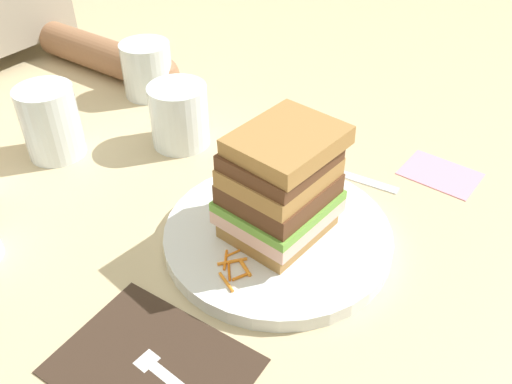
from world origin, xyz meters
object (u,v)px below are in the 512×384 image
(napkin_dark, at_px, (153,366))
(empty_tumbler_2, at_px, (51,122))
(empty_tumbler_1, at_px, (147,69))
(napkin_pink, at_px, (440,174))
(main_plate, at_px, (278,235))
(sandwich, at_px, (280,186))
(juice_glass, at_px, (179,118))
(fork, at_px, (170,377))
(knife, at_px, (330,169))

(napkin_dark, xyz_separation_m, empty_tumbler_2, (0.17, 0.35, 0.05))
(empty_tumbler_1, relative_size, napkin_pink, 0.90)
(main_plate, height_order, napkin_pink, main_plate)
(empty_tumbler_1, bearing_deg, empty_tumbler_2, -174.75)
(main_plate, distance_m, sandwich, 0.07)
(main_plate, relative_size, empty_tumbler_1, 2.95)
(sandwich, distance_m, empty_tumbler_1, 0.41)
(main_plate, bearing_deg, juice_glass, 67.63)
(sandwich, height_order, empty_tumbler_2, sandwich)
(empty_tumbler_2, bearing_deg, fork, -115.48)
(fork, bearing_deg, main_plate, 5.93)
(sandwich, xyz_separation_m, knife, (0.15, 0.02, -0.08))
(sandwich, xyz_separation_m, napkin_pink, (0.23, -0.10, -0.08))
(sandwich, relative_size, empty_tumbler_1, 1.48)
(napkin_dark, xyz_separation_m, knife, (0.36, 0.02, 0.00))
(sandwich, bearing_deg, main_plate, 139.46)
(knife, bearing_deg, juice_glass, 106.73)
(juice_glass, distance_m, empty_tumbler_2, 0.17)
(fork, distance_m, juice_glass, 0.39)
(napkin_dark, height_order, juice_glass, juice_glass)
(empty_tumbler_1, xyz_separation_m, napkin_pink, (0.06, -0.47, -0.04))
(knife, distance_m, empty_tumbler_1, 0.35)
(empty_tumbler_1, bearing_deg, fork, -134.20)
(main_plate, xyz_separation_m, empty_tumbler_2, (-0.03, 0.35, 0.04))
(napkin_dark, height_order, empty_tumbler_1, empty_tumbler_1)
(main_plate, bearing_deg, napkin_pink, -24.47)
(fork, relative_size, juice_glass, 1.89)
(fork, xyz_separation_m, empty_tumbler_2, (0.18, 0.37, 0.05))
(knife, distance_m, napkin_pink, 0.15)
(main_plate, relative_size, fork, 1.53)
(main_plate, height_order, napkin_dark, main_plate)
(napkin_dark, distance_m, empty_tumbler_2, 0.39)
(napkin_dark, bearing_deg, juice_glass, 37.39)
(fork, bearing_deg, empty_tumbler_1, 45.80)
(napkin_dark, distance_m, empty_tumbler_1, 0.53)
(knife, bearing_deg, napkin_dark, -177.21)
(knife, height_order, juice_glass, juice_glass)
(juice_glass, bearing_deg, main_plate, -112.37)
(knife, bearing_deg, empty_tumbler_1, 86.87)
(sandwich, relative_size, juice_glass, 1.45)
(sandwich, relative_size, knife, 0.64)
(main_plate, relative_size, napkin_dark, 1.49)
(napkin_dark, relative_size, empty_tumbler_1, 1.97)
(fork, distance_m, empty_tumbler_2, 0.41)
(fork, relative_size, knife, 0.83)
(fork, relative_size, empty_tumbler_2, 1.67)
(knife, bearing_deg, main_plate, -173.19)
(napkin_dark, height_order, fork, fork)
(napkin_dark, relative_size, fork, 1.03)
(fork, distance_m, empty_tumbler_1, 0.54)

